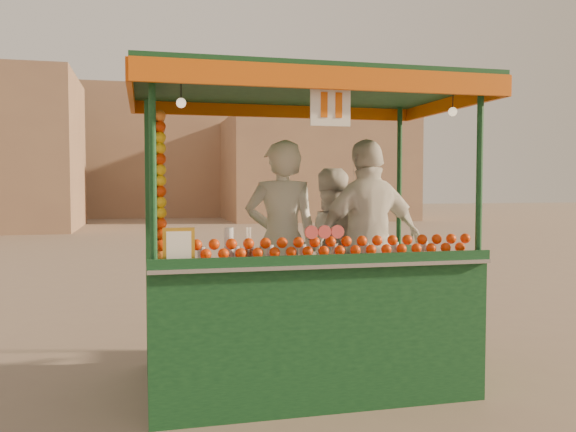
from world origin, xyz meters
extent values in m
plane|color=#735F52|center=(0.00, 0.00, 0.00)|extent=(90.00, 90.00, 0.00)
cube|color=#997557|center=(7.00, 24.00, 2.50)|extent=(9.00, 6.00, 5.00)
cube|color=#997557|center=(-2.00, 30.00, 3.50)|extent=(14.00, 7.00, 7.00)
cube|color=#0D321A|center=(-0.18, -0.06, 0.15)|extent=(2.64, 1.63, 0.30)
cylinder|color=black|center=(-1.09, -0.06, 0.18)|extent=(0.37, 0.10, 0.37)
cylinder|color=black|center=(0.73, -0.06, 0.18)|extent=(0.37, 0.10, 0.37)
cube|color=#0D321A|center=(-0.18, -0.72, 0.71)|extent=(2.64, 0.30, 0.81)
cube|color=#0D321A|center=(-1.35, 0.04, 0.71)|extent=(0.30, 1.32, 0.81)
cube|color=#0D321A|center=(0.99, 0.04, 0.71)|extent=(0.30, 1.32, 0.81)
cube|color=#B2B2B7|center=(-0.18, -0.69, 1.13)|extent=(2.64, 0.47, 0.03)
cylinder|color=#0D321A|center=(-1.45, -0.83, 1.83)|extent=(0.05, 0.05, 1.42)
cylinder|color=#0D321A|center=(1.09, -0.83, 1.83)|extent=(0.05, 0.05, 1.42)
cylinder|color=#0D321A|center=(-1.45, 0.70, 1.83)|extent=(0.05, 0.05, 1.42)
cylinder|color=#0D321A|center=(1.09, 0.70, 1.83)|extent=(0.05, 0.05, 1.42)
cube|color=#0D321A|center=(-0.18, -0.06, 2.58)|extent=(2.84, 1.83, 0.08)
cube|color=#D3570B|center=(-0.18, -0.98, 2.50)|extent=(2.84, 0.04, 0.16)
cube|color=#D3570B|center=(-0.18, 0.85, 2.50)|extent=(2.84, 0.04, 0.16)
cube|color=#D3570B|center=(-1.60, -0.06, 2.50)|extent=(0.04, 1.83, 0.16)
cube|color=#D3570B|center=(1.24, -0.06, 2.50)|extent=(0.04, 1.83, 0.16)
cylinder|color=#D0403F|center=(-0.20, -0.83, 1.38)|extent=(0.10, 0.03, 0.10)
cube|color=gold|center=(-1.28, -0.83, 1.29)|extent=(0.22, 0.02, 0.28)
cube|color=white|center=(-0.18, -0.90, 2.32)|extent=(0.30, 0.02, 0.30)
sphere|color=#FFE5B2|center=(-1.25, -0.75, 2.32)|extent=(0.07, 0.07, 0.07)
sphere|color=#FFE5B2|center=(0.89, -0.75, 2.32)|extent=(0.07, 0.07, 0.07)
imported|color=white|center=(-0.29, 0.23, 1.22)|extent=(0.72, 0.53, 1.83)
imported|color=silver|center=(0.19, 0.31, 1.10)|extent=(0.82, 0.67, 1.59)
imported|color=white|center=(0.45, -0.07, 1.22)|extent=(1.14, 0.63, 1.84)
camera|label=1|loc=(-1.52, -5.07, 1.73)|focal=37.06mm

